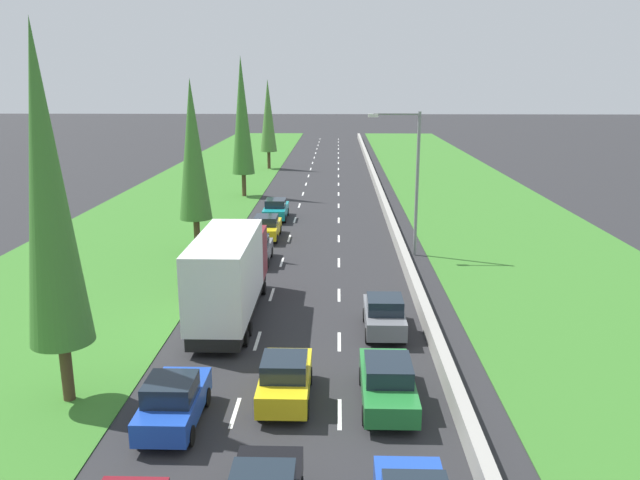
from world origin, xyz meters
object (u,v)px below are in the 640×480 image
Objects in this scene: grey_hatchback_right_lane at (384,315)px; street_light_mast at (412,173)px; green_sedan_right_lane at (388,382)px; poplar_tree_fourth at (268,116)px; blue_hatchback_left_lane at (173,402)px; teal_sedan_left_lane at (276,209)px; poplar_tree_third at (242,116)px; yellow_hatchback_centre_lane at (285,379)px; yellow_sedan_left_lane at (266,227)px; poplar_tree_second at (193,151)px; poplar_tree_nearest at (47,190)px; white_box_truck_left_lane at (230,274)px; grey_hatchback_left_lane at (256,249)px.

grey_hatchback_right_lane is 13.77m from street_light_mast.
poplar_tree_fourth is at bearing 99.95° from green_sedan_right_lane.
blue_hatchback_left_lane reaches higher than teal_sedan_left_lane.
poplar_tree_fourth is (0.31, 19.47, -1.04)m from poplar_tree_third.
street_light_mast is at bearing -71.74° from poplar_tree_fourth.
yellow_sedan_left_lane is at bearing 97.92° from yellow_hatchback_centre_lane.
poplar_tree_second is at bearing -112.44° from teal_sedan_left_lane.
yellow_hatchback_centre_lane is at bearing -69.43° from poplar_tree_second.
poplar_tree_second is at bearing 110.57° from yellow_hatchback_centre_lane.
street_light_mast is (9.57, -4.07, 4.42)m from yellow_sedan_left_lane.
poplar_tree_nearest reaches higher than green_sedan_right_lane.
blue_hatchback_left_lane is 0.43× the size of street_light_mast.
poplar_tree_third is at bearing 89.55° from poplar_tree_nearest.
poplar_tree_second is at bearing -138.54° from yellow_sedan_left_lane.
green_sedan_right_lane is 1.00× the size of teal_sedan_left_lane.
grey_hatchback_left_lane is at bearing 89.95° from white_box_truck_left_lane.
poplar_tree_third is at bearing 123.25° from street_light_mast.
poplar_tree_third is at bearing 105.06° from green_sedan_right_lane.
teal_sedan_left_lane is at bearing 102.70° from green_sedan_right_lane.
green_sedan_right_lane is at bearing -74.94° from poplar_tree_third.
grey_hatchback_left_lane is 1.00× the size of grey_hatchback_right_lane.
teal_sedan_left_lane is at bearing 67.56° from poplar_tree_second.
poplar_tree_fourth is 1.23× the size of street_light_mast.
street_light_mast is (9.80, 20.72, 4.40)m from blue_hatchback_left_lane.
poplar_tree_nearest is (-4.07, 1.53, 6.57)m from blue_hatchback_left_lane.
yellow_sedan_left_lane is 0.41× the size of poplar_tree_fourth.
street_light_mast is (2.51, 12.81, 4.40)m from grey_hatchback_right_lane.
grey_hatchback_right_lane is 0.35× the size of poplar_tree_second.
green_sedan_right_lane is at bearing -98.44° from street_light_mast.
green_sedan_right_lane is 19.85m from street_light_mast.
poplar_tree_nearest is at bearing -90.45° from poplar_tree_third.
grey_hatchback_left_lane is 0.87× the size of teal_sedan_left_lane.
teal_sedan_left_lane is at bearing 89.56° from yellow_sedan_left_lane.
white_box_truck_left_lane is 2.41× the size of grey_hatchback_left_lane.
poplar_tree_fourth is at bearing 89.39° from poplar_tree_nearest.
blue_hatchback_left_lane is 0.35× the size of poplar_tree_fourth.
poplar_tree_second is 1.22× the size of street_light_mast.
street_light_mast is at bearing 78.92° from grey_hatchback_right_lane.
poplar_tree_second is (-11.15, 13.26, 5.71)m from grey_hatchback_right_lane.
yellow_hatchback_centre_lane is (3.45, 1.69, 0.00)m from blue_hatchback_left_lane.
teal_sedan_left_lane is (0.05, 6.42, 0.00)m from yellow_sedan_left_lane.
grey_hatchback_right_lane is (7.29, 7.91, 0.00)m from blue_hatchback_left_lane.
white_box_truck_left_lane is 15.47m from yellow_sedan_left_lane.
green_sedan_right_lane is 0.41× the size of poplar_tree_fourth.
blue_hatchback_left_lane reaches higher than yellow_sedan_left_lane.
poplar_tree_third reaches higher than poplar_tree_fourth.
grey_hatchback_right_lane is at bearing -71.74° from poplar_tree_third.
grey_hatchback_left_lane is 18.89m from poplar_tree_nearest.
blue_hatchback_left_lane is 7.88m from poplar_tree_nearest.
poplar_tree_third is at bearing 100.29° from yellow_hatchback_centre_lane.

